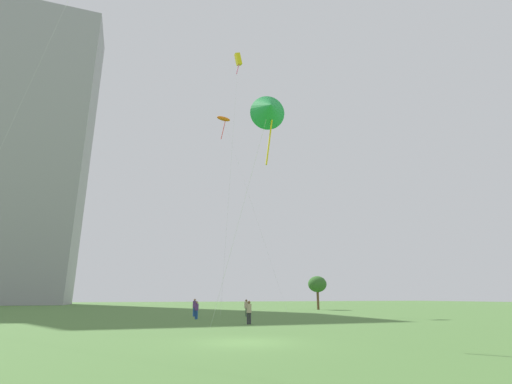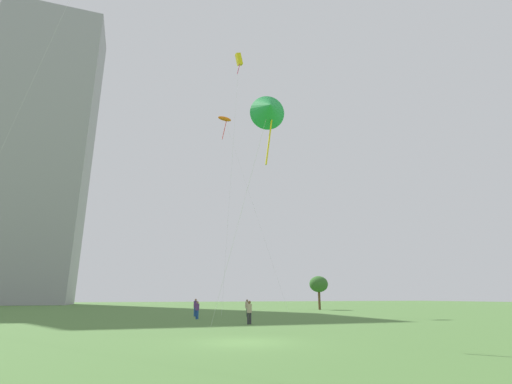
% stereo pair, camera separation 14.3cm
% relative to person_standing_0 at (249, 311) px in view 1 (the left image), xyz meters
% --- Properties ---
extents(ground, '(280.00, 280.00, 0.00)m').
position_rel_person_standing_0_xyz_m(ground, '(-3.92, -10.70, -0.97)').
color(ground, '#4C7538').
extents(person_standing_0, '(0.37, 0.37, 1.69)m').
position_rel_person_standing_0_xyz_m(person_standing_0, '(0.00, 0.00, 0.00)').
color(person_standing_0, '#2D2D33').
rests_on(person_standing_0, ground).
extents(person_standing_1, '(0.39, 0.39, 1.77)m').
position_rel_person_standing_0_xyz_m(person_standing_1, '(-1.57, 12.79, 0.05)').
color(person_standing_1, '#1E478C').
rests_on(person_standing_1, ground).
extents(person_standing_2, '(0.35, 0.35, 1.58)m').
position_rel_person_standing_0_xyz_m(person_standing_2, '(-2.35, 7.92, -0.06)').
color(person_standing_2, '#1E478C').
rests_on(person_standing_2, ground).
extents(person_standing_3, '(0.38, 0.38, 1.71)m').
position_rel_person_standing_0_xyz_m(person_standing_3, '(3.35, 10.48, 0.01)').
color(person_standing_3, '#3F593F').
rests_on(person_standing_3, ground).
extents(kite_flying_0, '(8.14, 9.51, 31.40)m').
position_rel_person_standing_0_xyz_m(kite_flying_0, '(4.98, 27.75, 29.75)').
color(kite_flying_0, silver).
rests_on(kite_flying_0, ground).
extents(kite_flying_1, '(3.42, 7.14, 15.12)m').
position_rel_person_standing_0_xyz_m(kite_flying_1, '(-1.24, -7.36, 12.84)').
color(kite_flying_1, silver).
rests_on(kite_flying_1, ground).
extents(kite_flying_2, '(1.41, 2.71, 32.14)m').
position_rel_person_standing_0_xyz_m(kite_flying_2, '(2.52, 11.91, 30.16)').
color(kite_flying_2, silver).
rests_on(kite_flying_2, ground).
extents(park_tree_0, '(2.96, 2.96, 5.19)m').
position_rel_person_standing_0_xyz_m(park_tree_0, '(21.05, 26.93, 2.91)').
color(park_tree_0, brown).
rests_on(park_tree_0, ground).
extents(distant_highrise_0, '(26.30, 17.84, 83.15)m').
position_rel_person_standing_0_xyz_m(distant_highrise_0, '(-33.43, 83.71, 40.60)').
color(distant_highrise_0, '#939399').
rests_on(distant_highrise_0, ground).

